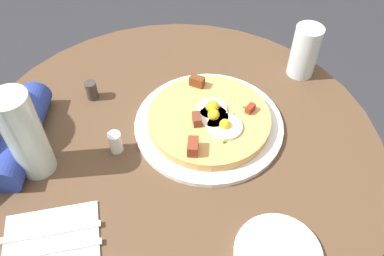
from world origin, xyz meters
TOP-DOWN VIEW (x-y plane):
  - dining_table at (0.00, 0.00)m, footprint 0.92×0.92m
  - pizza_plate at (0.04, 0.08)m, footprint 0.34×0.34m
  - breakfast_pizza at (0.04, 0.08)m, footprint 0.28×0.28m
  - bread_plate at (0.30, -0.11)m, footprint 0.16×0.16m
  - napkin at (-0.05, -0.32)m, footprint 0.22×0.22m
  - fork at (-0.04, -0.33)m, footprint 0.14×0.14m
  - knife at (-0.06, -0.30)m, footprint 0.14×0.14m
  - water_glass at (0.14, 0.37)m, footprint 0.07×0.07m
  - water_bottle at (-0.20, -0.21)m, footprint 0.07×0.07m
  - salt_shaker at (-0.09, -0.09)m, footprint 0.03×0.03m
  - pepper_shaker at (-0.25, 0.01)m, footprint 0.03×0.03m

SIDE VIEW (x-z plane):
  - dining_table at x=0.00m, z-range 0.20..0.94m
  - napkin at x=-0.05m, z-range 0.75..0.75m
  - bread_plate at x=0.30m, z-range 0.75..0.76m
  - pizza_plate at x=0.04m, z-range 0.75..0.76m
  - fork at x=-0.04m, z-range 0.75..0.75m
  - knife at x=-0.06m, z-range 0.75..0.75m
  - pepper_shaker at x=-0.25m, z-range 0.75..0.79m
  - breakfast_pizza at x=0.04m, z-range 0.75..0.80m
  - salt_shaker at x=-0.09m, z-range 0.75..0.80m
  - water_glass at x=0.14m, z-range 0.75..0.88m
  - water_bottle at x=-0.20m, z-range 0.75..0.95m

